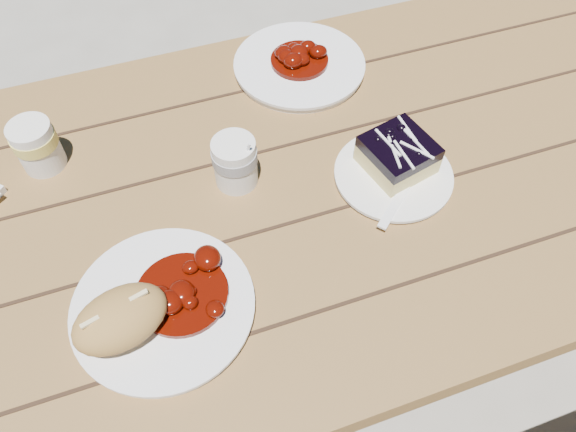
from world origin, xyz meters
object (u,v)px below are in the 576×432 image
object	(u,v)px
coffee_cup	(235,162)
second_cup	(37,146)
bread_roll	(120,319)
second_plate	(299,66)
picnic_table	(260,243)
main_plate	(164,308)
blueberry_cake	(398,154)
dessert_plate	(393,175)

from	to	relation	value
coffee_cup	second_cup	size ratio (longest dim) A/B	1.00
bread_roll	second_plate	distance (m)	0.61
coffee_cup	picnic_table	bearing A→B (deg)	-56.06
main_plate	second_plate	size ratio (longest dim) A/B	1.02
blueberry_cake	coffee_cup	bearing A→B (deg)	152.38
second_plate	second_cup	distance (m)	0.51
main_plate	coffee_cup	xyz separation A→B (m)	(0.17, 0.20, 0.04)
blueberry_cake	dessert_plate	bearing A→B (deg)	-136.96
coffee_cup	main_plate	bearing A→B (deg)	-130.08
second_cup	coffee_cup	bearing A→B (deg)	-25.56
bread_roll	blueberry_cake	world-z (taller)	bread_roll
dessert_plate	second_plate	xyz separation A→B (m)	(-0.06, 0.31, 0.00)
bread_roll	coffee_cup	world-z (taller)	coffee_cup
dessert_plate	bread_roll	bearing A→B (deg)	-163.95
bread_roll	blueberry_cake	bearing A→B (deg)	17.37
picnic_table	coffee_cup	size ratio (longest dim) A/B	22.47
dessert_plate	second_cup	world-z (taller)	second_cup
coffee_cup	second_plate	size ratio (longest dim) A/B	0.35
bread_roll	second_cup	bearing A→B (deg)	102.42
picnic_table	second_cup	xyz separation A→B (m)	(-0.32, 0.18, 0.21)
blueberry_cake	second_cup	world-z (taller)	second_cup
coffee_cup	second_plate	distance (m)	0.31
main_plate	second_cup	bearing A→B (deg)	111.51
dessert_plate	blueberry_cake	world-z (taller)	blueberry_cake
picnic_table	coffee_cup	distance (m)	0.21
picnic_table	dessert_plate	size ratio (longest dim) A/B	10.31
second_plate	main_plate	bearing A→B (deg)	-130.18
main_plate	blueberry_cake	size ratio (longest dim) A/B	2.07
picnic_table	bread_roll	size ratio (longest dim) A/B	15.12
picnic_table	blueberry_cake	bearing A→B (deg)	-7.87
picnic_table	main_plate	distance (m)	0.30
main_plate	second_cup	xyz separation A→B (m)	(-0.13, 0.34, 0.04)
dessert_plate	blueberry_cake	xyz separation A→B (m)	(0.01, 0.01, 0.03)
dessert_plate	second_plate	bearing A→B (deg)	100.02
main_plate	coffee_cup	world-z (taller)	coffee_cup
coffee_cup	second_plate	bearing A→B (deg)	49.73
dessert_plate	second_plate	size ratio (longest dim) A/B	0.77
second_plate	picnic_table	bearing A→B (deg)	-123.13
picnic_table	bread_roll	xyz separation A→B (m)	(-0.24, -0.18, 0.21)
main_plate	picnic_table	bearing A→B (deg)	40.90
main_plate	blueberry_cake	bearing A→B (deg)	17.03
picnic_table	dessert_plate	distance (m)	0.29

